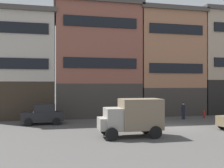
% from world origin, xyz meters
% --- Properties ---
extents(ground_plane, '(120.00, 120.00, 0.00)m').
position_xyz_m(ground_plane, '(0.00, 0.00, 0.00)').
color(ground_plane, '#4C4947').
extents(building_far_left, '(7.50, 6.42, 11.55)m').
position_xyz_m(building_far_left, '(-13.54, 9.77, 5.82)').
color(building_far_left, '#33281E').
rests_on(building_far_left, ground_plane).
extents(building_center_left, '(9.86, 6.42, 12.95)m').
position_xyz_m(building_center_left, '(-5.21, 9.77, 6.51)').
color(building_center_left, '#38332D').
rests_on(building_center_left, ground_plane).
extents(building_center_right, '(8.25, 6.42, 12.65)m').
position_xyz_m(building_center_right, '(3.50, 9.77, 6.36)').
color(building_center_right, '#38332D').
rests_on(building_center_right, ground_plane).
extents(delivery_truck_near, '(4.36, 2.14, 2.62)m').
position_xyz_m(delivery_truck_near, '(-4.70, -2.96, 1.42)').
color(delivery_truck_near, gray).
rests_on(delivery_truck_near, ground_plane).
extents(sedan_light, '(3.72, 1.89, 1.83)m').
position_xyz_m(sedan_light, '(-10.99, 4.12, 0.91)').
color(sedan_light, black).
rests_on(sedan_light, ground_plane).
extents(pedestrian_officer, '(0.48, 0.48, 1.79)m').
position_xyz_m(pedestrian_officer, '(3.06, 4.41, 0.98)').
color(pedestrian_officer, black).
rests_on(pedestrian_officer, ground_plane).
extents(fire_hydrant_curbside, '(0.24, 0.24, 0.83)m').
position_xyz_m(fire_hydrant_curbside, '(5.82, 4.95, 0.43)').
color(fire_hydrant_curbside, maroon).
rests_on(fire_hydrant_curbside, ground_plane).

